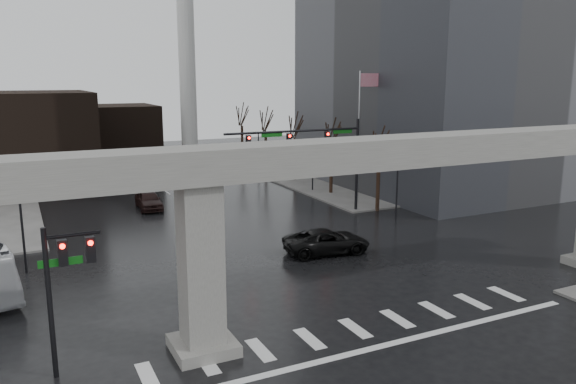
% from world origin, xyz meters
% --- Properties ---
extents(ground, '(160.00, 160.00, 0.00)m').
position_xyz_m(ground, '(0.00, 0.00, 0.00)').
color(ground, black).
rests_on(ground, ground).
extents(sidewalk_ne, '(28.00, 36.00, 0.15)m').
position_xyz_m(sidewalk_ne, '(26.00, 36.00, 0.07)').
color(sidewalk_ne, slate).
rests_on(sidewalk_ne, ground).
extents(elevated_guideway, '(48.00, 2.60, 8.70)m').
position_xyz_m(elevated_guideway, '(1.26, 0.00, 6.88)').
color(elevated_guideway, gray).
rests_on(elevated_guideway, ground).
extents(building_far_left, '(16.00, 14.00, 10.00)m').
position_xyz_m(building_far_left, '(-14.00, 42.00, 5.00)').
color(building_far_left, black).
rests_on(building_far_left, ground).
extents(building_far_mid, '(10.00, 10.00, 8.00)m').
position_xyz_m(building_far_mid, '(-2.00, 52.00, 4.00)').
color(building_far_mid, black).
rests_on(building_far_mid, ground).
extents(smokestack, '(3.60, 3.60, 30.00)m').
position_xyz_m(smokestack, '(6.00, 46.00, 13.35)').
color(smokestack, silver).
rests_on(smokestack, ground).
extents(signal_mast_arm, '(12.12, 0.43, 8.00)m').
position_xyz_m(signal_mast_arm, '(8.99, 18.80, 5.83)').
color(signal_mast_arm, black).
rests_on(signal_mast_arm, ground).
extents(signal_left_pole, '(2.30, 0.30, 6.00)m').
position_xyz_m(signal_left_pole, '(-12.25, 0.50, 4.07)').
color(signal_left_pole, black).
rests_on(signal_left_pole, ground).
extents(flagpole_assembly, '(2.06, 0.12, 12.00)m').
position_xyz_m(flagpole_assembly, '(15.29, 22.00, 7.53)').
color(flagpole_assembly, silver).
rests_on(flagpole_assembly, ground).
extents(lamp_right_0, '(1.22, 0.32, 5.11)m').
position_xyz_m(lamp_right_0, '(13.50, 14.00, 3.47)').
color(lamp_right_0, black).
rests_on(lamp_right_0, ground).
extents(lamp_right_1, '(1.22, 0.32, 5.11)m').
position_xyz_m(lamp_right_1, '(13.50, 28.00, 3.47)').
color(lamp_right_1, black).
rests_on(lamp_right_1, ground).
extents(lamp_right_2, '(1.22, 0.32, 5.11)m').
position_xyz_m(lamp_right_2, '(13.50, 42.00, 3.47)').
color(lamp_right_2, black).
rests_on(lamp_right_2, ground).
extents(lamp_left_0, '(1.22, 0.32, 5.11)m').
position_xyz_m(lamp_left_0, '(-13.50, 14.00, 3.47)').
color(lamp_left_0, black).
rests_on(lamp_left_0, ground).
extents(lamp_left_1, '(1.22, 0.32, 5.11)m').
position_xyz_m(lamp_left_1, '(-13.50, 28.00, 3.47)').
color(lamp_left_1, black).
rests_on(lamp_left_1, ground).
extents(lamp_left_2, '(1.22, 0.32, 5.11)m').
position_xyz_m(lamp_left_2, '(-13.50, 42.00, 3.47)').
color(lamp_left_2, black).
rests_on(lamp_left_2, ground).
extents(tree_right_0, '(1.09, 1.58, 7.50)m').
position_xyz_m(tree_right_0, '(14.53, 18.02, 2.79)').
color(tree_right_0, black).
rests_on(tree_right_0, ground).
extents(tree_right_1, '(1.09, 1.61, 7.67)m').
position_xyz_m(tree_right_1, '(14.53, 26.02, 2.85)').
color(tree_right_1, black).
rests_on(tree_right_1, ground).
extents(tree_right_2, '(1.10, 1.63, 7.85)m').
position_xyz_m(tree_right_2, '(14.53, 34.02, 2.91)').
color(tree_right_2, black).
rests_on(tree_right_2, ground).
extents(tree_right_3, '(1.11, 1.66, 8.02)m').
position_xyz_m(tree_right_3, '(14.53, 42.02, 2.98)').
color(tree_right_3, black).
rests_on(tree_right_3, ground).
extents(tree_right_4, '(1.12, 1.69, 8.19)m').
position_xyz_m(tree_right_4, '(14.53, 50.02, 3.04)').
color(tree_right_4, black).
rests_on(tree_right_4, ground).
extents(pickup_truck, '(6.05, 3.42, 1.59)m').
position_xyz_m(pickup_truck, '(4.53, 9.51, 0.80)').
color(pickup_truck, black).
rests_on(pickup_truck, ground).
extents(far_car, '(2.11, 4.87, 1.64)m').
position_xyz_m(far_car, '(-3.28, 27.44, 0.82)').
color(far_car, black).
rests_on(far_car, ground).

